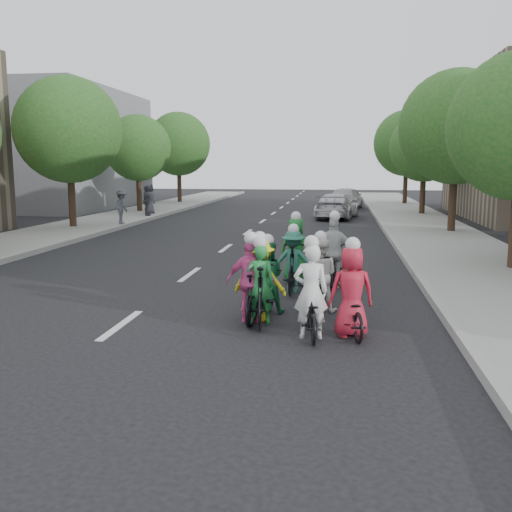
% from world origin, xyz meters
% --- Properties ---
extents(ground, '(120.00, 120.00, 0.00)m').
position_xyz_m(ground, '(0.00, 0.00, 0.00)').
color(ground, black).
rests_on(ground, ground).
extents(sidewalk_left, '(4.00, 80.00, 0.15)m').
position_xyz_m(sidewalk_left, '(-8.00, 10.00, 0.07)').
color(sidewalk_left, gray).
rests_on(sidewalk_left, ground).
extents(curb_left, '(0.18, 80.00, 0.18)m').
position_xyz_m(curb_left, '(-6.05, 10.00, 0.09)').
color(curb_left, '#999993').
rests_on(curb_left, ground).
extents(sidewalk_right, '(4.00, 80.00, 0.15)m').
position_xyz_m(sidewalk_right, '(8.00, 10.00, 0.07)').
color(sidewalk_right, gray).
rests_on(sidewalk_right, ground).
extents(curb_right, '(0.18, 80.00, 0.18)m').
position_xyz_m(curb_right, '(6.05, 10.00, 0.09)').
color(curb_right, '#999993').
rests_on(curb_right, ground).
extents(bldg_sw, '(10.00, 14.00, 8.00)m').
position_xyz_m(bldg_sw, '(-16.00, 28.00, 4.00)').
color(bldg_sw, slate).
rests_on(bldg_sw, ground).
extents(tree_l_3, '(4.80, 4.80, 6.93)m').
position_xyz_m(tree_l_3, '(-8.20, 15.00, 4.52)').
color(tree_l_3, black).
rests_on(tree_l_3, ground).
extents(tree_l_4, '(4.00, 4.00, 5.97)m').
position_xyz_m(tree_l_4, '(-8.20, 24.00, 3.96)').
color(tree_l_4, black).
rests_on(tree_l_4, ground).
extents(tree_l_5, '(4.80, 4.80, 6.93)m').
position_xyz_m(tree_l_5, '(-8.20, 33.00, 4.52)').
color(tree_l_5, black).
rests_on(tree_l_5, ground).
extents(tree_r_1, '(4.80, 4.80, 6.93)m').
position_xyz_m(tree_r_1, '(8.80, 15.60, 4.52)').
color(tree_r_1, black).
rests_on(tree_r_1, ground).
extents(tree_r_2, '(4.00, 4.00, 5.97)m').
position_xyz_m(tree_r_2, '(8.80, 24.60, 3.96)').
color(tree_r_2, black).
rests_on(tree_r_2, ground).
extents(tree_r_3, '(4.80, 4.80, 6.93)m').
position_xyz_m(tree_r_3, '(8.80, 33.60, 4.52)').
color(tree_r_3, black).
rests_on(tree_r_3, ground).
extents(cyclist_0, '(0.74, 1.64, 1.78)m').
position_xyz_m(cyclist_0, '(3.54, -0.21, 0.57)').
color(cyclist_0, black).
rests_on(cyclist_0, ground).
extents(cyclist_1, '(0.77, 1.52, 1.60)m').
position_xyz_m(cyclist_1, '(2.59, 1.37, 0.60)').
color(cyclist_1, black).
rests_on(cyclist_1, ground).
extents(cyclist_2, '(1.09, 1.80, 1.72)m').
position_xyz_m(cyclist_2, '(2.52, 0.78, 0.63)').
color(cyclist_2, black).
rests_on(cyclist_2, ground).
extents(cyclist_3, '(0.93, 1.60, 1.73)m').
position_xyz_m(cyclist_3, '(2.37, 0.63, 0.63)').
color(cyclist_3, black).
rests_on(cyclist_3, ground).
extents(cyclist_4, '(0.87, 1.66, 1.74)m').
position_xyz_m(cyclist_4, '(4.23, -0.02, 0.61)').
color(cyclist_4, black).
rests_on(cyclist_4, ground).
extents(cyclist_5, '(0.73, 1.92, 1.66)m').
position_xyz_m(cyclist_5, '(2.56, 0.56, 0.62)').
color(cyclist_5, black).
rests_on(cyclist_5, ground).
extents(cyclist_6, '(0.82, 1.90, 1.65)m').
position_xyz_m(cyclist_6, '(3.63, 1.68, 0.59)').
color(cyclist_6, black).
rests_on(cyclist_6, ground).
extents(cyclist_7, '(0.96, 1.92, 1.62)m').
position_xyz_m(cyclist_7, '(2.95, 3.31, 0.64)').
color(cyclist_7, black).
rests_on(cyclist_7, ground).
extents(cyclist_8, '(1.03, 1.94, 1.87)m').
position_xyz_m(cyclist_8, '(3.89, 4.01, 0.64)').
color(cyclist_8, black).
rests_on(cyclist_8, ground).
extents(cyclist_9, '(0.87, 1.86, 1.80)m').
position_xyz_m(cyclist_9, '(2.92, 4.48, 0.67)').
color(cyclist_9, black).
rests_on(cyclist_9, ground).
extents(follow_car_lead, '(2.69, 5.04, 1.39)m').
position_xyz_m(follow_car_lead, '(3.89, 22.25, 0.70)').
color(follow_car_lead, silver).
rests_on(follow_car_lead, ground).
extents(follow_car_trail, '(2.67, 4.73, 1.52)m').
position_xyz_m(follow_car_trail, '(4.48, 29.23, 0.76)').
color(follow_car_trail, silver).
rests_on(follow_car_trail, ground).
extents(spectator_0, '(0.66, 1.10, 1.65)m').
position_xyz_m(spectator_0, '(-6.30, 16.26, 0.98)').
color(spectator_0, '#525460').
rests_on(spectator_0, sidewalk_left).
extents(spectator_1, '(0.77, 1.06, 1.67)m').
position_xyz_m(spectator_1, '(-6.61, 20.71, 0.98)').
color(spectator_1, '#474652').
rests_on(spectator_1, sidewalk_left).
extents(spectator_2, '(0.65, 0.92, 1.77)m').
position_xyz_m(spectator_2, '(-6.87, 22.01, 1.04)').
color(spectator_2, '#494955').
rests_on(spectator_2, sidewalk_left).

